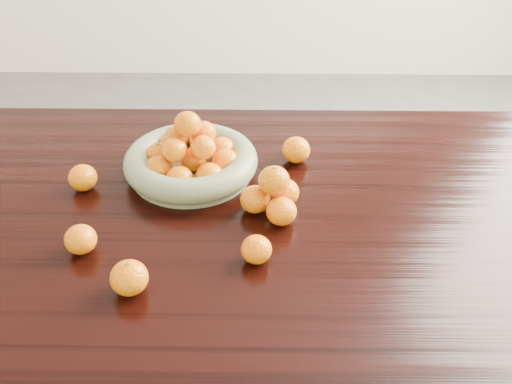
{
  "coord_description": "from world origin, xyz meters",
  "views": [
    {
      "loc": [
        0.0,
        -0.95,
        1.48
      ],
      "look_at": [
        -0.01,
        -0.02,
        0.83
      ],
      "focal_mm": 40.0,
      "sensor_mm": 36.0,
      "label": 1
    }
  ],
  "objects_px": {
    "orange_pyramid": "(274,195)",
    "loose_orange_0": "(129,278)",
    "dining_table": "(262,250)",
    "fruit_bowl": "(191,159)"
  },
  "relations": [
    {
      "from": "fruit_bowl",
      "to": "loose_orange_0",
      "type": "height_order",
      "value": "fruit_bowl"
    },
    {
      "from": "dining_table",
      "to": "fruit_bowl",
      "type": "distance_m",
      "value": 0.27
    },
    {
      "from": "orange_pyramid",
      "to": "loose_orange_0",
      "type": "relative_size",
      "value": 1.92
    },
    {
      "from": "fruit_bowl",
      "to": "loose_orange_0",
      "type": "xyz_separation_m",
      "value": [
        -0.07,
        -0.38,
        -0.01
      ]
    },
    {
      "from": "dining_table",
      "to": "fruit_bowl",
      "type": "relative_size",
      "value": 6.46
    },
    {
      "from": "fruit_bowl",
      "to": "orange_pyramid",
      "type": "xyz_separation_m",
      "value": [
        0.19,
        -0.15,
        0.0
      ]
    },
    {
      "from": "orange_pyramid",
      "to": "fruit_bowl",
      "type": "bearing_deg",
      "value": 142.47
    },
    {
      "from": "dining_table",
      "to": "orange_pyramid",
      "type": "relative_size",
      "value": 15.17
    },
    {
      "from": "loose_orange_0",
      "to": "fruit_bowl",
      "type": "bearing_deg",
      "value": 80.0
    },
    {
      "from": "orange_pyramid",
      "to": "loose_orange_0",
      "type": "height_order",
      "value": "orange_pyramid"
    }
  ]
}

